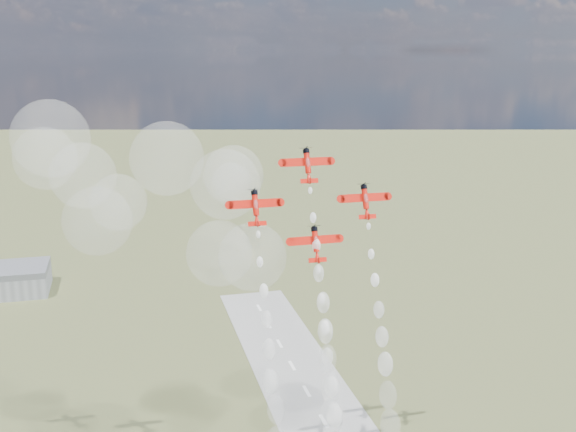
# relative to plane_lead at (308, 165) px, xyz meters

# --- Properties ---
(plane_lead) EXTENTS (12.68, 6.00, 8.57)m
(plane_lead) POSITION_rel_plane_lead_xyz_m (0.00, 0.00, 0.00)
(plane_lead) COLOR red
(plane_lead) RESTS_ON ground
(plane_left) EXTENTS (12.68, 6.00, 8.57)m
(plane_left) POSITION_rel_plane_lead_xyz_m (-14.13, -3.92, -9.08)
(plane_left) COLOR red
(plane_left) RESTS_ON ground
(plane_right) EXTENTS (12.68, 6.00, 8.57)m
(plane_right) POSITION_rel_plane_lead_xyz_m (14.13, -3.92, -9.08)
(plane_right) COLOR red
(plane_right) RESTS_ON ground
(plane_slot) EXTENTS (12.68, 6.00, 8.57)m
(plane_slot) POSITION_rel_plane_lead_xyz_m (0.00, -7.84, -18.16)
(plane_slot) COLOR red
(plane_slot) RESTS_ON ground
(smoke_trail_lead) EXTENTS (5.21, 24.52, 53.29)m
(smoke_trail_lead) POSITION_rel_plane_lead_xyz_m (-0.19, -19.86, -45.97)
(smoke_trail_lead) COLOR white
(smoke_trail_lead) RESTS_ON plane_lead
(smoke_trail_left) EXTENTS (5.14, 24.77, 53.77)m
(smoke_trail_left) POSITION_rel_plane_lead_xyz_m (-14.22, -23.97, -55.49)
(smoke_trail_left) COLOR white
(smoke_trail_left) RESTS_ON plane_left
(smoke_trail_right) EXTENTS (5.14, 25.09, 53.04)m
(smoke_trail_right) POSITION_rel_plane_lead_xyz_m (14.00, -23.90, -55.11)
(smoke_trail_right) COLOR white
(smoke_trail_right) RESTS_ON plane_right
(drifted_smoke_cloud) EXTENTS (70.20, 37.45, 52.16)m
(drifted_smoke_cloud) POSITION_rel_plane_lead_xyz_m (-36.93, 19.58, -8.76)
(drifted_smoke_cloud) COLOR white
(drifted_smoke_cloud) RESTS_ON ground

